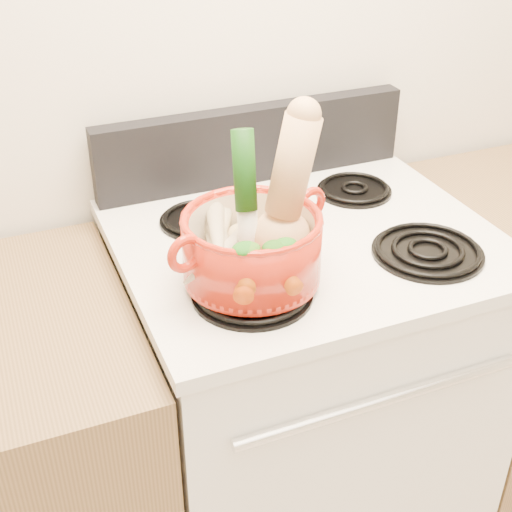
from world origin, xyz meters
name	(u,v)px	position (x,y,z in m)	size (l,w,h in m)	color
wall_back	(244,27)	(0.00, 1.75, 1.30)	(3.50, 0.02, 2.60)	white
stove_body	(300,408)	(0.00, 1.40, 0.46)	(0.76, 0.65, 0.92)	white
cooktop	(307,242)	(0.00, 1.40, 0.93)	(0.78, 0.67, 0.03)	white
control_backsplash	(253,144)	(0.00, 1.70, 1.04)	(0.76, 0.05, 0.18)	black
oven_handle	(384,400)	(0.00, 1.06, 0.78)	(0.02, 0.02, 0.60)	silver
burner_front_left	(252,292)	(-0.19, 1.24, 0.96)	(0.22, 0.22, 0.02)	black
burner_front_right	(428,250)	(0.19, 1.24, 0.96)	(0.22, 0.22, 0.02)	black
burner_back_left	(200,219)	(-0.19, 1.54, 0.96)	(0.17, 0.17, 0.02)	black
burner_back_right	(354,189)	(0.19, 1.54, 0.96)	(0.17, 0.17, 0.02)	black
dutch_oven	(252,248)	(-0.18, 1.27, 1.03)	(0.25, 0.25, 0.13)	#AE200E
pot_handle_left	(185,254)	(-0.31, 1.23, 1.07)	(0.07, 0.07, 0.02)	#AE200E
pot_handle_right	(311,204)	(-0.04, 1.32, 1.07)	(0.07, 0.07, 0.02)	#AE200E
squash	(293,190)	(-0.10, 1.27, 1.13)	(0.12, 0.12, 0.28)	#E5B375
leek	(248,199)	(-0.18, 1.28, 1.13)	(0.04, 0.04, 0.26)	silver
ginger	(244,235)	(-0.16, 1.35, 1.02)	(0.08, 0.06, 0.04)	#CDBC7E
parsnip_0	(217,254)	(-0.23, 1.30, 1.01)	(0.04, 0.04, 0.21)	beige
parsnip_1	(223,251)	(-0.23, 1.29, 1.03)	(0.05, 0.05, 0.22)	beige
parsnip_2	(224,245)	(-0.22, 1.31, 1.03)	(0.04, 0.04, 0.19)	beige
parsnip_3	(217,255)	(-0.24, 1.27, 1.03)	(0.04, 0.04, 0.17)	beige
parsnip_4	(221,231)	(-0.21, 1.34, 1.04)	(0.04, 0.04, 0.21)	beige
parsnip_5	(218,241)	(-0.23, 1.29, 1.05)	(0.04, 0.04, 0.20)	beige
carrot_0	(264,265)	(-0.17, 1.24, 1.01)	(0.03, 0.03, 0.16)	#CE560A
carrot_1	(247,269)	(-0.21, 1.22, 1.02)	(0.04, 0.04, 0.17)	#C14909
carrot_2	(275,263)	(-0.15, 1.22, 1.02)	(0.03, 0.03, 0.17)	#B83E09
carrot_3	(245,265)	(-0.21, 1.22, 1.03)	(0.03, 0.03, 0.15)	#B94D09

